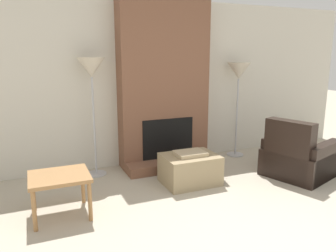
# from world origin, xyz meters

# --- Properties ---
(wall_back) EXTENTS (7.49, 0.06, 2.60)m
(wall_back) POSITION_xyz_m (0.00, 3.26, 1.30)
(wall_back) COLOR beige
(wall_back) RESTS_ON ground_plane
(fireplace) EXTENTS (1.44, 0.67, 2.60)m
(fireplace) POSITION_xyz_m (0.00, 3.04, 1.23)
(fireplace) COLOR brown
(fireplace) RESTS_ON ground_plane
(ottoman) EXTENTS (0.75, 0.57, 0.46)m
(ottoman) POSITION_xyz_m (0.00, 2.11, 0.21)
(ottoman) COLOR #998460
(ottoman) RESTS_ON ground_plane
(armchair) EXTENTS (1.16, 1.09, 0.87)m
(armchair) POSITION_xyz_m (1.59, 1.75, 0.26)
(armchair) COLOR black
(armchair) RESTS_ON ground_plane
(side_table) EXTENTS (0.63, 0.57, 0.48)m
(side_table) POSITION_xyz_m (-1.74, 1.83, 0.41)
(side_table) COLOR #9E7042
(side_table) RESTS_ON ground_plane
(floor_lamp_left) EXTENTS (0.39, 0.39, 1.72)m
(floor_lamp_left) POSITION_xyz_m (-1.13, 2.97, 1.50)
(floor_lamp_left) COLOR #ADADB2
(floor_lamp_left) RESTS_ON ground_plane
(floor_lamp_right) EXTENTS (0.39, 0.39, 1.63)m
(floor_lamp_right) POSITION_xyz_m (1.34, 2.97, 1.42)
(floor_lamp_right) COLOR #ADADB2
(floor_lamp_right) RESTS_ON ground_plane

